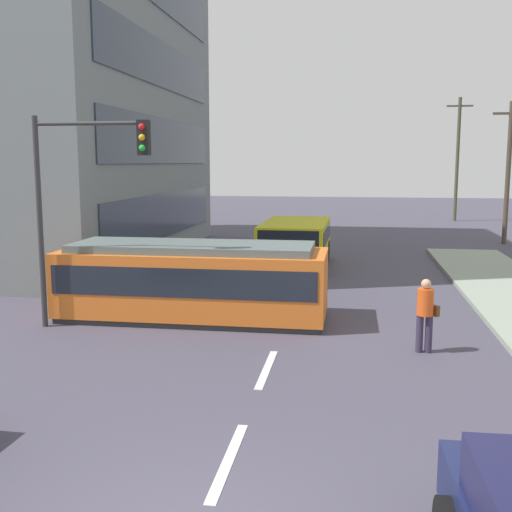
{
  "coord_description": "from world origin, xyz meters",
  "views": [
    {
      "loc": [
        1.68,
        -6.17,
        4.23
      ],
      "look_at": [
        -0.6,
        8.4,
        1.98
      ],
      "focal_mm": 43.58,
      "sensor_mm": 36.0,
      "label": 1
    }
  ],
  "objects_px": {
    "traffic_light_mast": "(81,181)",
    "utility_pole_distant": "(457,157)",
    "utility_pole_far": "(508,170)",
    "streetcar_tram": "(193,280)",
    "city_bus": "(296,241)",
    "pedestrian_crossing": "(425,311)"
  },
  "relations": [
    {
      "from": "pedestrian_crossing",
      "to": "utility_pole_distant",
      "type": "relative_size",
      "value": 0.19
    },
    {
      "from": "utility_pole_far",
      "to": "utility_pole_distant",
      "type": "height_order",
      "value": "utility_pole_distant"
    },
    {
      "from": "traffic_light_mast",
      "to": "utility_pole_far",
      "type": "relative_size",
      "value": 0.74
    },
    {
      "from": "streetcar_tram",
      "to": "pedestrian_crossing",
      "type": "distance_m",
      "value": 6.29
    },
    {
      "from": "city_bus",
      "to": "utility_pole_distant",
      "type": "relative_size",
      "value": 0.61
    },
    {
      "from": "utility_pole_distant",
      "to": "streetcar_tram",
      "type": "bearing_deg",
      "value": -110.78
    },
    {
      "from": "pedestrian_crossing",
      "to": "utility_pole_distant",
      "type": "distance_m",
      "value": 33.28
    },
    {
      "from": "pedestrian_crossing",
      "to": "utility_pole_distant",
      "type": "height_order",
      "value": "utility_pole_distant"
    },
    {
      "from": "traffic_light_mast",
      "to": "city_bus",
      "type": "bearing_deg",
      "value": 66.69
    },
    {
      "from": "traffic_light_mast",
      "to": "pedestrian_crossing",
      "type": "bearing_deg",
      "value": -5.21
    },
    {
      "from": "traffic_light_mast",
      "to": "utility_pole_distant",
      "type": "height_order",
      "value": "utility_pole_distant"
    },
    {
      "from": "city_bus",
      "to": "utility_pole_distant",
      "type": "xyz_separation_m",
      "value": [
        9.55,
        21.59,
        3.49
      ]
    },
    {
      "from": "utility_pole_far",
      "to": "city_bus",
      "type": "bearing_deg",
      "value": -139.0
    },
    {
      "from": "traffic_light_mast",
      "to": "utility_pole_far",
      "type": "xyz_separation_m",
      "value": [
        14.49,
        19.0,
        0.05
      ]
    },
    {
      "from": "utility_pole_distant",
      "to": "city_bus",
      "type": "bearing_deg",
      "value": -113.87
    },
    {
      "from": "streetcar_tram",
      "to": "utility_pole_distant",
      "type": "distance_m",
      "value": 32.69
    },
    {
      "from": "city_bus",
      "to": "pedestrian_crossing",
      "type": "relative_size",
      "value": 3.18
    },
    {
      "from": "streetcar_tram",
      "to": "traffic_light_mast",
      "type": "distance_m",
      "value": 3.9
    },
    {
      "from": "city_bus",
      "to": "utility_pole_distant",
      "type": "height_order",
      "value": "utility_pole_distant"
    },
    {
      "from": "utility_pole_far",
      "to": "pedestrian_crossing",
      "type": "bearing_deg",
      "value": -107.33
    },
    {
      "from": "streetcar_tram",
      "to": "pedestrian_crossing",
      "type": "bearing_deg",
      "value": -20.53
    },
    {
      "from": "utility_pole_far",
      "to": "utility_pole_distant",
      "type": "distance_m",
      "value": 12.87
    }
  ]
}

